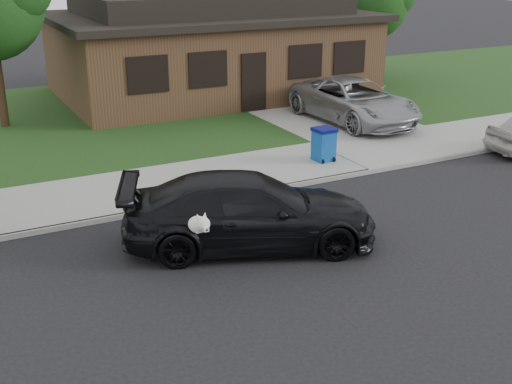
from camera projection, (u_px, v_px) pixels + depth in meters
name	position (u px, v px, depth m)	size (l,w,h in m)	color
ground	(323.00, 250.00, 13.06)	(120.00, 120.00, 0.00)	black
sidewalk	(222.00, 176.00, 17.20)	(60.00, 3.00, 0.12)	gray
curb	(246.00, 194.00, 15.95)	(60.00, 0.12, 0.12)	gray
lawn	(134.00, 113.00, 23.87)	(60.00, 13.00, 0.13)	#193814
driveway	(313.00, 113.00, 23.92)	(4.50, 13.00, 0.14)	gray
sedan	(249.00, 211.00, 13.05)	(5.58, 3.82, 1.50)	black
minivan	(354.00, 101.00, 22.15)	(2.44, 5.29, 1.47)	#9FA1A6
recycling_bin	(324.00, 144.00, 18.14)	(0.60, 0.63, 0.95)	#0E4BA0
house	(210.00, 44.00, 26.51)	(12.60, 8.60, 4.65)	#422B1C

